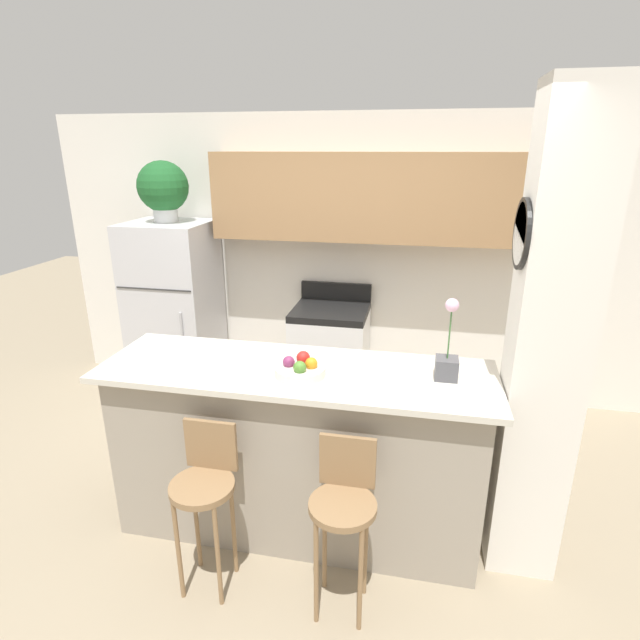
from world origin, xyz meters
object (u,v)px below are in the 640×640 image
at_px(bar_stool_left, 205,486).
at_px(potted_plant_on_fridge, 163,188).
at_px(fruit_bowl, 300,368).
at_px(orchid_vase, 447,358).
at_px(bar_stool_right, 344,505).
at_px(refrigerator, 175,310).
at_px(stove_range, 330,355).

xyz_separation_m(bar_stool_left, potted_plant_on_fridge, (-1.21, 2.10, 1.31)).
bearing_deg(fruit_bowl, orchid_vase, 8.43).
bearing_deg(bar_stool_left, fruit_bowl, 45.97).
bearing_deg(bar_stool_right, orchid_vase, 49.25).
distance_m(refrigerator, potted_plant_on_fridge, 1.10).
distance_m(stove_range, bar_stool_left, 2.17).
distance_m(bar_stool_right, fruit_bowl, 0.73).
xyz_separation_m(refrigerator, orchid_vase, (2.40, -1.57, 0.38)).
bearing_deg(potted_plant_on_fridge, bar_stool_left, -60.03).
height_order(refrigerator, bar_stool_left, refrigerator).
distance_m(bar_stool_left, fruit_bowl, 0.78).
bearing_deg(refrigerator, bar_stool_left, -60.03).
distance_m(bar_stool_right, orchid_vase, 0.92).
bearing_deg(orchid_vase, refrigerator, 146.83).
bearing_deg(fruit_bowl, bar_stool_left, -134.03).
bearing_deg(stove_range, bar_stool_right, -77.88).
height_order(bar_stool_right, potted_plant_on_fridge, potted_plant_on_fridge).
height_order(stove_range, bar_stool_right, stove_range).
height_order(refrigerator, orchid_vase, refrigerator).
height_order(potted_plant_on_fridge, fruit_bowl, potted_plant_on_fridge).
xyz_separation_m(bar_stool_left, fruit_bowl, (0.41, 0.42, 0.51)).
relative_size(bar_stool_right, potted_plant_on_fridge, 1.77).
xyz_separation_m(stove_range, potted_plant_on_fridge, (-1.47, -0.05, 1.46)).
bearing_deg(bar_stool_left, orchid_vase, 24.40).
relative_size(bar_stool_left, bar_stool_right, 1.00).
bearing_deg(orchid_vase, bar_stool_right, -130.75).
height_order(refrigerator, fruit_bowl, refrigerator).
relative_size(refrigerator, potted_plant_on_fridge, 3.12).
relative_size(refrigerator, bar_stool_left, 1.76).
distance_m(bar_stool_left, bar_stool_right, 0.72).
bearing_deg(orchid_vase, stove_range, 119.81).
distance_m(refrigerator, bar_stool_left, 2.44).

